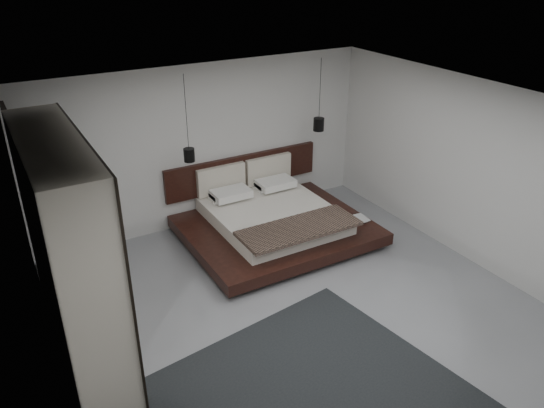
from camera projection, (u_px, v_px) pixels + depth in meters
floor at (298, 306)px, 7.31m from camera, size 6.00×6.00×0.00m
ceiling at (303, 108)px, 6.08m from camera, size 6.00×6.00×0.00m
wall_back at (206, 146)px, 9.03m from camera, size 6.00×0.00×6.00m
wall_front at (497, 361)px, 4.36m from camera, size 6.00×0.00×6.00m
wall_left at (51, 284)px, 5.35m from camera, size 0.00×6.00×6.00m
wall_right at (467, 171)px, 8.04m from camera, size 0.00×6.00×6.00m
lattice_screen at (25, 201)px, 7.33m from camera, size 0.05×0.90×2.60m
bed at (272, 220)px, 8.96m from camera, size 2.97×2.47×1.11m
book_lower at (354, 220)px, 8.98m from camera, size 0.25×0.32×0.03m
book_upper at (355, 220)px, 8.94m from camera, size 0.26×0.30×0.02m
pendant_left at (189, 155)px, 8.25m from camera, size 0.17×0.17×1.37m
pendant_right at (319, 124)px, 9.29m from camera, size 0.19×0.19×1.26m
wardrobe at (70, 252)px, 5.99m from camera, size 0.65×2.76×2.71m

